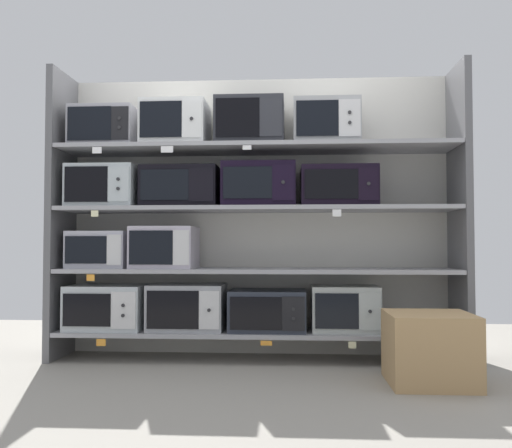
{
  "coord_description": "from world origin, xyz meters",
  "views": [
    {
      "loc": [
        0.26,
        -4.11,
        0.83
      ],
      "look_at": [
        0.0,
        0.0,
        0.98
      ],
      "focal_mm": 39.62,
      "sensor_mm": 36.0,
      "label": 1
    }
  ],
  "objects_px": {
    "microwave_3": "(345,308)",
    "microwave_13": "(326,123)",
    "shipping_carton": "(430,348)",
    "microwave_7": "(181,187)",
    "microwave_2": "(268,310)",
    "microwave_4": "(101,250)",
    "microwave_11": "(176,125)",
    "microwave_10": "(105,128)",
    "microwave_0": "(108,307)",
    "microwave_9": "(338,187)",
    "microwave_5": "(165,247)",
    "microwave_12": "(250,123)",
    "microwave_6": "(106,187)",
    "microwave_1": "(187,307)",
    "microwave_8": "(259,185)"
  },
  "relations": [
    {
      "from": "microwave_4",
      "to": "microwave_12",
      "type": "height_order",
      "value": "microwave_12"
    },
    {
      "from": "microwave_4",
      "to": "microwave_0",
      "type": "bearing_deg",
      "value": 0.03
    },
    {
      "from": "microwave_6",
      "to": "microwave_12",
      "type": "bearing_deg",
      "value": 0.0
    },
    {
      "from": "microwave_11",
      "to": "shipping_carton",
      "type": "distance_m",
      "value": 2.35
    },
    {
      "from": "microwave_7",
      "to": "microwave_2",
      "type": "bearing_deg",
      "value": -0.02
    },
    {
      "from": "microwave_9",
      "to": "microwave_12",
      "type": "xyz_separation_m",
      "value": [
        -0.64,
        -0.0,
        0.47
      ]
    },
    {
      "from": "microwave_5",
      "to": "microwave_7",
      "type": "height_order",
      "value": "microwave_7"
    },
    {
      "from": "microwave_0",
      "to": "microwave_2",
      "type": "bearing_deg",
      "value": -0.01
    },
    {
      "from": "microwave_12",
      "to": "shipping_carton",
      "type": "xyz_separation_m",
      "value": [
        1.12,
        -0.65,
        -1.51
      ]
    },
    {
      "from": "microwave_1",
      "to": "microwave_7",
      "type": "bearing_deg",
      "value": 179.65
    },
    {
      "from": "microwave_2",
      "to": "microwave_4",
      "type": "relative_size",
      "value": 1.27
    },
    {
      "from": "microwave_7",
      "to": "shipping_carton",
      "type": "xyz_separation_m",
      "value": [
        1.64,
        -0.65,
        -1.05
      ]
    },
    {
      "from": "microwave_3",
      "to": "microwave_6",
      "type": "xyz_separation_m",
      "value": [
        -1.76,
        -0.0,
        0.89
      ]
    },
    {
      "from": "microwave_8",
      "to": "microwave_9",
      "type": "relative_size",
      "value": 0.98
    },
    {
      "from": "microwave_3",
      "to": "microwave_12",
      "type": "xyz_separation_m",
      "value": [
        -0.68,
        -0.0,
        1.35
      ]
    },
    {
      "from": "microwave_5",
      "to": "microwave_13",
      "type": "height_order",
      "value": "microwave_13"
    },
    {
      "from": "microwave_3",
      "to": "microwave_0",
      "type": "bearing_deg",
      "value": 179.99
    },
    {
      "from": "microwave_2",
      "to": "microwave_6",
      "type": "xyz_separation_m",
      "value": [
        -1.21,
        -0.0,
        0.9
      ]
    },
    {
      "from": "microwave_8",
      "to": "microwave_11",
      "type": "relative_size",
      "value": 1.13
    },
    {
      "from": "microwave_3",
      "to": "shipping_carton",
      "type": "distance_m",
      "value": 0.8
    },
    {
      "from": "microwave_3",
      "to": "microwave_5",
      "type": "height_order",
      "value": "microwave_5"
    },
    {
      "from": "microwave_6",
      "to": "microwave_2",
      "type": "bearing_deg",
      "value": 0.01
    },
    {
      "from": "microwave_8",
      "to": "microwave_11",
      "type": "distance_m",
      "value": 0.77
    },
    {
      "from": "microwave_5",
      "to": "microwave_8",
      "type": "xyz_separation_m",
      "value": [
        0.7,
        0.0,
        0.45
      ]
    },
    {
      "from": "microwave_7",
      "to": "microwave_4",
      "type": "bearing_deg",
      "value": 180.0
    },
    {
      "from": "microwave_11",
      "to": "microwave_3",
      "type": "bearing_deg",
      "value": 0.01
    },
    {
      "from": "microwave_4",
      "to": "microwave_7",
      "type": "height_order",
      "value": "microwave_7"
    },
    {
      "from": "microwave_4",
      "to": "microwave_2",
      "type": "bearing_deg",
      "value": -0.01
    },
    {
      "from": "microwave_10",
      "to": "microwave_13",
      "type": "height_order",
      "value": "microwave_13"
    },
    {
      "from": "microwave_1",
      "to": "microwave_7",
      "type": "height_order",
      "value": "microwave_7"
    },
    {
      "from": "microwave_4",
      "to": "shipping_carton",
      "type": "xyz_separation_m",
      "value": [
        2.24,
        -0.65,
        -0.58
      ]
    },
    {
      "from": "microwave_3",
      "to": "microwave_11",
      "type": "height_order",
      "value": "microwave_11"
    },
    {
      "from": "microwave_5",
      "to": "microwave_10",
      "type": "distance_m",
      "value": 1.01
    },
    {
      "from": "microwave_3",
      "to": "microwave_13",
      "type": "distance_m",
      "value": 1.35
    },
    {
      "from": "microwave_4",
      "to": "microwave_10",
      "type": "xyz_separation_m",
      "value": [
        0.02,
        -0.0,
        0.91
      ]
    },
    {
      "from": "microwave_9",
      "to": "shipping_carton",
      "type": "height_order",
      "value": "microwave_9"
    },
    {
      "from": "microwave_5",
      "to": "microwave_11",
      "type": "bearing_deg",
      "value": -0.01
    },
    {
      "from": "microwave_8",
      "to": "shipping_carton",
      "type": "height_order",
      "value": "microwave_8"
    },
    {
      "from": "microwave_2",
      "to": "microwave_7",
      "type": "height_order",
      "value": "microwave_7"
    },
    {
      "from": "microwave_3",
      "to": "microwave_4",
      "type": "xyz_separation_m",
      "value": [
        -1.8,
        0.0,
        0.42
      ]
    },
    {
      "from": "microwave_5",
      "to": "microwave_13",
      "type": "relative_size",
      "value": 0.95
    },
    {
      "from": "microwave_4",
      "to": "microwave_12",
      "type": "distance_m",
      "value": 1.45
    },
    {
      "from": "microwave_9",
      "to": "microwave_11",
      "type": "height_order",
      "value": "microwave_11"
    },
    {
      "from": "microwave_2",
      "to": "microwave_13",
      "type": "relative_size",
      "value": 1.15
    },
    {
      "from": "microwave_1",
      "to": "microwave_2",
      "type": "bearing_deg",
      "value": 0.01
    },
    {
      "from": "microwave_5",
      "to": "microwave_11",
      "type": "xyz_separation_m",
      "value": [
        0.08,
        -0.0,
        0.91
      ]
    },
    {
      "from": "microwave_2",
      "to": "shipping_carton",
      "type": "distance_m",
      "value": 1.2
    },
    {
      "from": "microwave_3",
      "to": "microwave_1",
      "type": "bearing_deg",
      "value": -179.99
    },
    {
      "from": "microwave_3",
      "to": "microwave_9",
      "type": "xyz_separation_m",
      "value": [
        -0.04,
        0.0,
        0.88
      ]
    },
    {
      "from": "microwave_1",
      "to": "microwave_8",
      "type": "xyz_separation_m",
      "value": [
        0.53,
        0.0,
        0.89
      ]
    }
  ]
}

